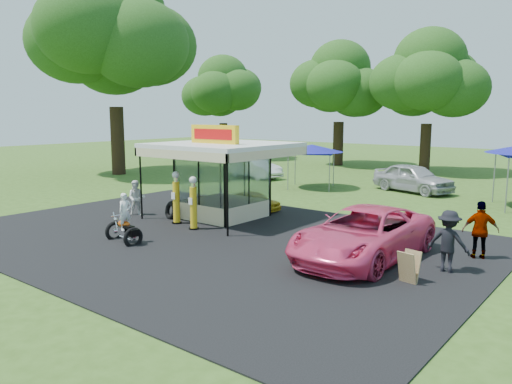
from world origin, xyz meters
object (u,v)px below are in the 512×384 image
(motorcycle, at_px, (125,223))
(bg_car_a, at_px, (255,167))
(kiosk_car, at_px, (254,201))
(gas_station_kiosk, at_px, (223,179))
(a_frame_sign, at_px, (409,267))
(gas_pump_right, at_px, (193,205))
(bg_car_c, at_px, (413,178))
(spectator_east_a, at_px, (449,242))
(spectator_east_b, at_px, (481,230))
(tent_west, at_px, (312,149))
(gas_pump_left, at_px, (176,199))
(spectator_west, at_px, (137,198))
(pink_sedan, at_px, (363,234))

(motorcycle, distance_m, bg_car_a, 19.29)
(kiosk_car, bearing_deg, gas_station_kiosk, -180.00)
(a_frame_sign, bearing_deg, kiosk_car, 161.33)
(gas_station_kiosk, xyz_separation_m, gas_pump_right, (0.70, -2.53, -0.73))
(bg_car_c, bearing_deg, spectator_east_a, -137.42)
(gas_pump_right, distance_m, motorcycle, 3.06)
(a_frame_sign, relative_size, bg_car_a, 0.20)
(kiosk_car, relative_size, bg_car_c, 0.56)
(spectator_east_b, distance_m, bg_car_c, 14.16)
(spectator_east_b, height_order, tent_west, tent_west)
(bg_car_a, distance_m, tent_west, 6.46)
(gas_pump_left, xyz_separation_m, gas_pump_right, (1.35, -0.31, -0.04))
(a_frame_sign, bearing_deg, spectator_west, -174.67)
(gas_pump_left, height_order, kiosk_car, gas_pump_left)
(spectator_west, distance_m, spectator_east_b, 14.46)
(bg_car_c, bearing_deg, tent_west, 130.43)
(gas_pump_left, xyz_separation_m, bg_car_c, (4.52, 14.85, -0.23))
(kiosk_car, relative_size, tent_west, 0.72)
(spectator_west, height_order, spectator_east_a, spectator_east_a)
(bg_car_a, relative_size, tent_west, 1.19)
(bg_car_a, bearing_deg, gas_pump_left, -140.14)
(a_frame_sign, height_order, spectator_east_b, spectator_east_b)
(motorcycle, relative_size, tent_west, 0.49)
(gas_station_kiosk, bearing_deg, bg_car_a, 122.94)
(pink_sedan, bearing_deg, spectator_east_a, 8.29)
(gas_pump_left, bearing_deg, bg_car_a, 116.64)
(motorcycle, xyz_separation_m, a_frame_sign, (9.74, 2.16, -0.28))
(motorcycle, xyz_separation_m, spectator_east_b, (10.62, 5.86, 0.21))
(spectator_west, relative_size, bg_car_c, 0.33)
(gas_pump_right, distance_m, bg_car_c, 15.50)
(motorcycle, distance_m, spectator_east_a, 10.95)
(bg_car_a, bearing_deg, spectator_east_b, -108.83)
(tent_west, bearing_deg, spectator_east_b, -38.17)
(a_frame_sign, bearing_deg, bg_car_c, 121.44)
(kiosk_car, relative_size, spectator_west, 1.71)
(gas_pump_left, bearing_deg, tent_west, 95.25)
(gas_station_kiosk, relative_size, gas_pump_right, 2.46)
(spectator_west, distance_m, tent_west, 12.65)
(gas_pump_left, bearing_deg, gas_station_kiosk, 73.72)
(gas_pump_left, xyz_separation_m, tent_west, (-1.15, 12.49, 1.40))
(gas_pump_right, height_order, spectator_east_b, gas_pump_right)
(pink_sedan, bearing_deg, motorcycle, -154.78)
(gas_pump_right, relative_size, tent_west, 0.56)
(pink_sedan, relative_size, tent_west, 1.53)
(gas_station_kiosk, height_order, gas_pump_right, gas_station_kiosk)
(a_frame_sign, distance_m, bg_car_c, 17.15)
(gas_pump_right, xyz_separation_m, pink_sedan, (7.24, 0.49, -0.21))
(spectator_west, relative_size, spectator_east_a, 0.88)
(gas_station_kiosk, xyz_separation_m, spectator_east_a, (10.50, -1.70, -0.84))
(tent_west, bearing_deg, bg_car_a, 163.90)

